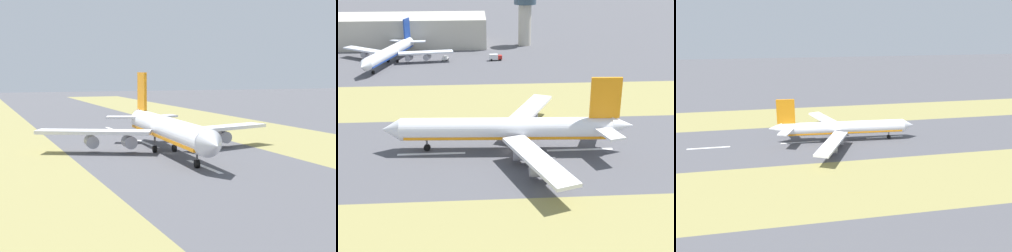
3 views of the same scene
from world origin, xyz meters
TOP-DOWN VIEW (x-y plane):
  - ground_plane at (0.00, 0.00)m, footprint 800.00×800.00m
  - grass_median_west at (-45.00, 0.00)m, footprint 40.00×600.00m
  - centreline_dash_near at (0.00, -59.28)m, footprint 1.20×18.00m
  - centreline_dash_mid at (0.00, -19.28)m, footprint 1.20×18.00m
  - centreline_dash_far at (0.00, 20.72)m, footprint 1.20×18.00m
  - airplane_main_jet at (0.98, -1.19)m, footprint 64.05×67.19m

SIDE VIEW (x-z plane):
  - ground_plane at x=0.00m, z-range 0.00..0.00m
  - grass_median_west at x=-45.00m, z-range 0.00..0.01m
  - centreline_dash_near at x=0.00m, z-range 0.00..0.01m
  - centreline_dash_mid at x=0.00m, z-range 0.00..0.01m
  - centreline_dash_far at x=0.00m, z-range 0.00..0.01m
  - airplane_main_jet at x=0.98m, z-range -4.08..16.12m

